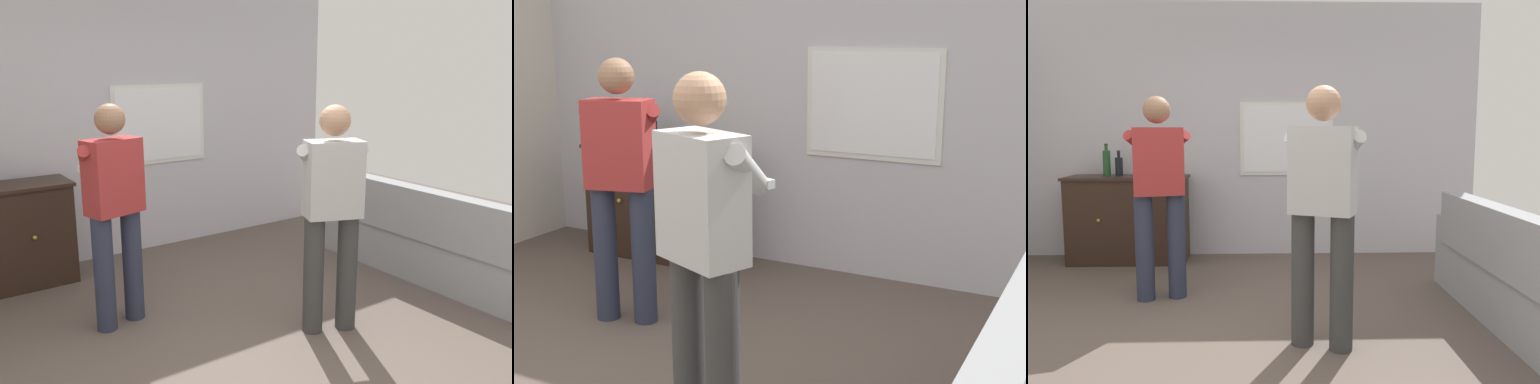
% 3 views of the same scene
% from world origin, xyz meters
% --- Properties ---
extents(ground, '(10.40, 10.40, 0.00)m').
position_xyz_m(ground, '(0.00, 0.00, 0.00)').
color(ground, brown).
extents(wall_back_with_window, '(5.20, 0.15, 2.80)m').
position_xyz_m(wall_back_with_window, '(0.01, 2.66, 1.40)').
color(wall_back_with_window, silver).
rests_on(wall_back_with_window, ground).
extents(couch, '(0.57, 2.37, 0.87)m').
position_xyz_m(couch, '(2.04, 0.32, 0.34)').
color(couch, gray).
rests_on(couch, ground).
extents(person_standing_left, '(0.54, 0.51, 1.68)m').
position_xyz_m(person_standing_left, '(-0.65, 1.09, 0.94)').
color(person_standing_left, '#282D42').
rests_on(person_standing_left, ground).
extents(person_standing_right, '(0.52, 0.52, 1.68)m').
position_xyz_m(person_standing_right, '(0.60, 0.11, 0.94)').
color(person_standing_right, '#383838').
rests_on(person_standing_right, ground).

